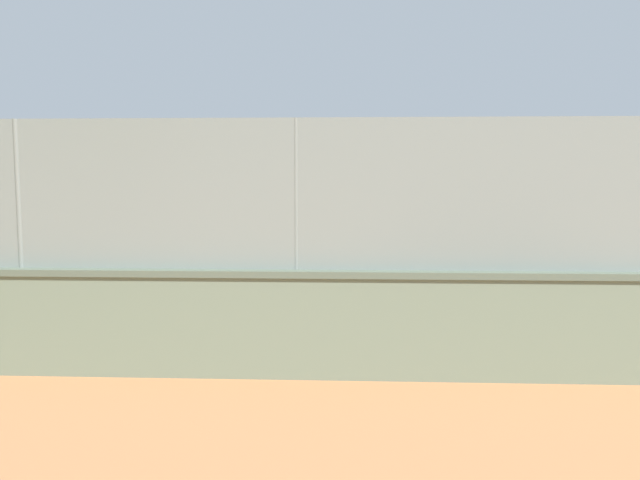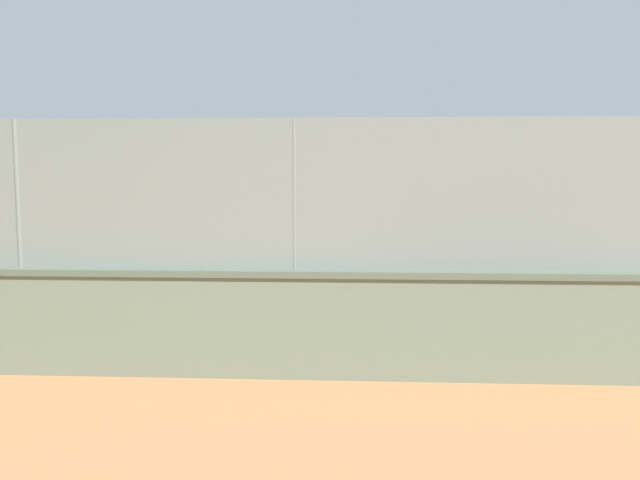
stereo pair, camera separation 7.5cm
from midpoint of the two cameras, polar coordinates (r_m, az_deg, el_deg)
ground_plane at (r=19.23m, az=-6.09°, el=-1.56°), size 260.00×260.00×0.00m
player_at_service_line at (r=13.24m, az=11.88°, el=-0.47°), size 1.26×0.74×1.70m
player_near_wall_returning at (r=9.92m, az=11.06°, el=-3.16°), size 1.01×0.71×1.52m
sports_ball at (r=12.35m, az=14.61°, el=-5.26°), size 0.19×0.19×0.19m
spare_ball_by_wall at (r=10.17m, az=-22.15°, el=-7.89°), size 0.16×0.16×0.16m
courtside_bench at (r=10.19m, az=25.85°, el=-5.82°), size 1.60×0.38×0.87m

